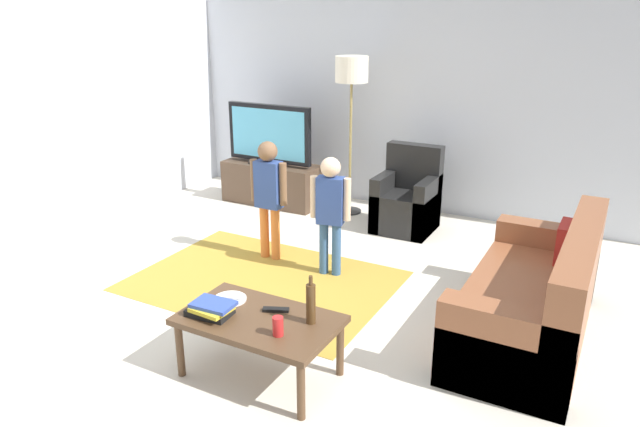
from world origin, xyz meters
The scene contains 17 objects.
ground centered at (0.00, 0.00, 0.00)m, with size 7.80×7.80×0.00m, color beige.
wall_back centered at (0.00, 3.00, 1.35)m, with size 6.00×0.12×2.70m, color silver.
wall_left centered at (-3.00, 0.00, 1.35)m, with size 0.12×6.00×2.70m, color silver.
area_rug centered at (-0.47, 0.41, 0.00)m, with size 2.20×1.60×0.01m, color #B28C33.
tv_stand centered at (-1.59, 2.30, 0.24)m, with size 1.20×0.44×0.50m.
tv centered at (-1.59, 2.28, 0.85)m, with size 1.10×0.28×0.71m.
couch centered at (1.79, 0.57, 0.29)m, with size 0.80×1.80×0.86m.
armchair centered at (0.17, 2.26, 0.30)m, with size 0.60×0.60×0.90m.
floor_lamp centered at (-0.61, 2.45, 1.54)m, with size 0.36×0.36×1.78m.
child_near_tv centered at (-0.69, 0.88, 0.68)m, with size 0.38×0.18×1.13m.
child_center centered at (-0.02, 0.83, 0.65)m, with size 0.35×0.17×1.08m.
coffee_table centered at (0.29, -0.75, 0.37)m, with size 1.00×0.60×0.42m.
book_stack centered at (0.01, -0.87, 0.46)m, with size 0.31×0.21×0.09m.
bottle centered at (0.61, -0.65, 0.55)m, with size 0.06×0.06×0.32m.
tv_remote centered at (0.34, -0.63, 0.43)m, with size 0.17×0.05×0.02m, color black.
soda_can centered at (0.51, -0.87, 0.48)m, with size 0.07×0.07×0.12m, color red.
plate centered at (-0.01, -0.65, 0.43)m, with size 0.22×0.22×0.02m.
Camera 1 is at (2.18, -3.41, 2.25)m, focal length 32.70 mm.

